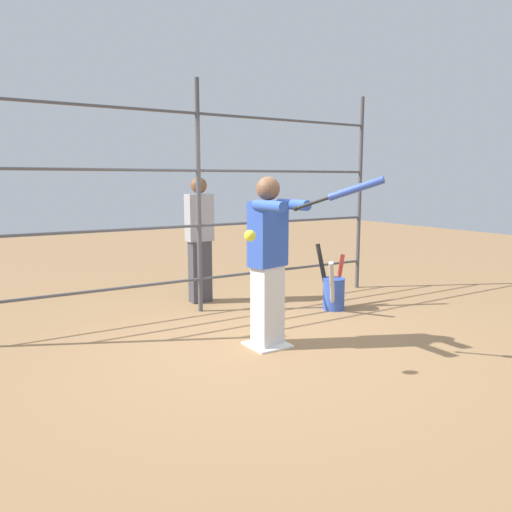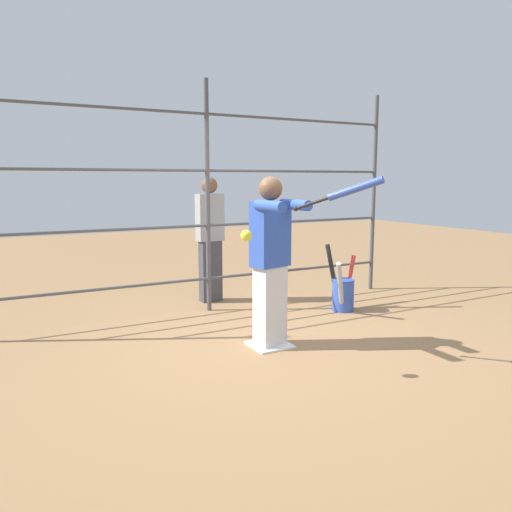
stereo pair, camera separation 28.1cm
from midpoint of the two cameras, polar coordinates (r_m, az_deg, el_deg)
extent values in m
plane|color=#9E754C|center=(5.23, -0.23, -10.20)|extent=(24.00, 24.00, 0.00)
cube|color=white|center=(5.23, -0.23, -10.10)|extent=(0.40, 0.40, 0.02)
cylinder|color=#4C4C51|center=(7.89, 10.75, 6.89)|extent=(0.06, 0.06, 2.93)
cylinder|color=#4C4C51|center=(6.37, -7.83, 6.55)|extent=(0.06, 0.06, 2.93)
cylinder|color=#4C4C51|center=(6.49, -7.64, -2.63)|extent=(5.47, 0.04, 0.04)
cylinder|color=#4C4C51|center=(6.39, -7.77, 3.45)|extent=(5.47, 0.04, 0.04)
cylinder|color=#4C4C51|center=(6.37, -7.90, 9.66)|extent=(5.47, 0.04, 0.04)
cylinder|color=#4C4C51|center=(6.42, -8.04, 15.85)|extent=(5.47, 0.04, 0.04)
cube|color=silver|center=(5.11, -0.23, -5.78)|extent=(0.35, 0.27, 0.83)
cube|color=#2D51B7|center=(4.98, -0.24, 2.53)|extent=(0.42, 0.30, 0.65)
sphere|color=brown|center=(4.95, -0.24, 7.72)|extent=(0.24, 0.24, 0.24)
cylinder|color=#2D51B7|center=(4.89, 2.59, 5.89)|extent=(0.10, 0.46, 0.10)
cylinder|color=#2D51B7|center=(4.64, -0.22, 5.74)|extent=(0.10, 0.46, 0.10)
sphere|color=black|center=(4.57, 2.81, 5.44)|extent=(0.05, 0.05, 0.05)
cylinder|color=black|center=(4.51, 4.68, 6.05)|extent=(0.21, 0.28, 0.13)
cylinder|color=#334CB2|center=(4.39, 9.56, 7.60)|extent=(0.33, 0.44, 0.22)
sphere|color=yellow|center=(4.09, -2.66, 2.33)|extent=(0.10, 0.10, 0.10)
cylinder|color=#3351B2|center=(6.63, 7.67, -4.34)|extent=(0.28, 0.28, 0.41)
torus|color=#3351B2|center=(6.59, 7.71, -2.60)|extent=(0.29, 0.29, 0.01)
cylinder|color=#B2B2B7|center=(6.34, 7.43, -3.41)|extent=(0.38, 0.37, 0.69)
cylinder|color=black|center=(6.66, 6.54, -2.15)|extent=(0.14, 0.27, 0.83)
cylinder|color=red|center=(6.86, 8.28, -2.70)|extent=(0.42, 0.33, 0.65)
cube|color=#3F3F47|center=(6.99, -7.54, -1.79)|extent=(0.29, 0.18, 0.86)
cube|color=#99999E|center=(6.89, -7.67, 4.36)|extent=(0.36, 0.20, 0.64)
sphere|color=brown|center=(6.88, -7.74, 8.00)|extent=(0.22, 0.22, 0.22)
camera|label=1|loc=(0.14, -91.74, -0.27)|focal=35.00mm
camera|label=2|loc=(0.14, 88.26, 0.27)|focal=35.00mm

